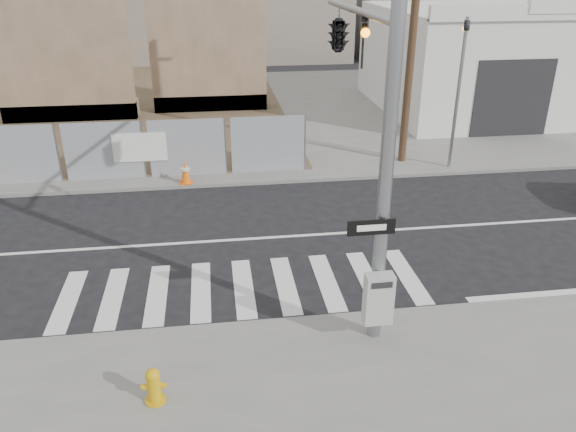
{
  "coord_description": "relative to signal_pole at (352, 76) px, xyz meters",
  "views": [
    {
      "loc": [
        -0.51,
        -13.84,
        7.09
      ],
      "look_at": [
        1.18,
        -1.64,
        1.4
      ],
      "focal_mm": 35.0,
      "sensor_mm": 36.0,
      "label": 1
    }
  ],
  "objects": [
    {
      "name": "ground",
      "position": [
        -2.49,
        2.05,
        -4.78
      ],
      "size": [
        100.0,
        100.0,
        0.0
      ],
      "primitive_type": "plane",
      "color": "black",
      "rests_on": "ground"
    },
    {
      "name": "concrete_wall_left",
      "position": [
        -9.49,
        15.13,
        -1.4
      ],
      "size": [
        6.0,
        1.3,
        8.0
      ],
      "color": "brown",
      "rests_on": "sidewalk_far"
    },
    {
      "name": "far_signal_pole",
      "position": [
        5.51,
        6.65,
        -1.3
      ],
      "size": [
        0.16,
        0.2,
        5.6
      ],
      "color": "gray",
      "rests_on": "sidewalk_far"
    },
    {
      "name": "signal_pole",
      "position": [
        0.0,
        0.0,
        0.0
      ],
      "size": [
        0.96,
        5.87,
        7.0
      ],
      "color": "gray",
      "rests_on": "sidewalk_near"
    },
    {
      "name": "concrete_wall_right",
      "position": [
        -2.99,
        16.13,
        -1.4
      ],
      "size": [
        5.5,
        1.3,
        8.0
      ],
      "color": "brown",
      "rests_on": "sidewalk_far"
    },
    {
      "name": "sidewalk_far",
      "position": [
        -2.49,
        16.05,
        -4.72
      ],
      "size": [
        50.0,
        20.0,
        0.12
      ],
      "primitive_type": "cube",
      "color": "slate",
      "rests_on": "ground"
    },
    {
      "name": "auto_shop",
      "position": [
        11.5,
        15.01,
        -2.25
      ],
      "size": [
        12.0,
        10.2,
        5.95
      ],
      "color": "silver",
      "rests_on": "sidewalk_far"
    },
    {
      "name": "utility_pole_right",
      "position": [
        4.01,
        7.55,
        0.42
      ],
      "size": [
        1.6,
        0.28,
        10.0
      ],
      "color": "#493122",
      "rests_on": "sidewalk_far"
    },
    {
      "name": "traffic_cone_d",
      "position": [
        -4.0,
        6.27,
        -4.27
      ],
      "size": [
        0.45,
        0.45,
        0.79
      ],
      "rotation": [
        0.0,
        0.0,
        -0.11
      ],
      "color": "orange",
      "rests_on": "sidewalk_far"
    },
    {
      "name": "fire_hydrant",
      "position": [
        -4.25,
        -4.09,
        -4.32
      ],
      "size": [
        0.43,
        0.43,
        0.68
      ],
      "rotation": [
        0.0,
        0.0,
        -0.23
      ],
      "color": "#CE990B",
      "rests_on": "sidewalk_near"
    }
  ]
}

